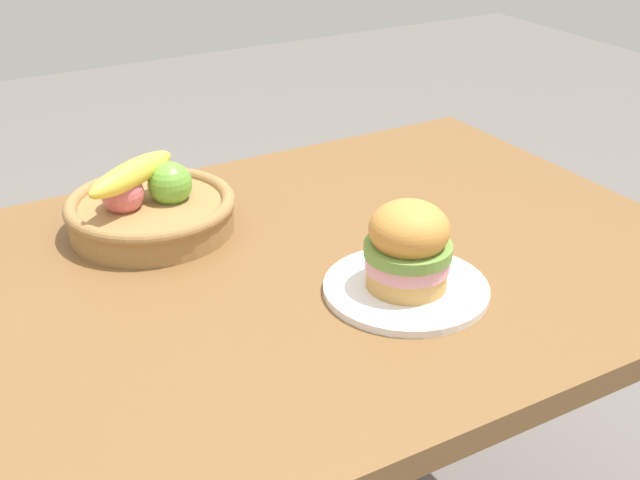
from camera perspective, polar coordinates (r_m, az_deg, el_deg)
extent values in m
cube|color=brown|center=(1.29, -3.25, -2.89)|extent=(1.40, 0.90, 0.04)
cylinder|color=brown|center=(2.04, 7.98, -3.00)|extent=(0.07, 0.07, 0.71)
cylinder|color=white|center=(1.22, 6.06, -3.41)|extent=(0.25, 0.25, 0.01)
cylinder|color=tan|center=(1.21, 6.11, -2.56)|extent=(0.12, 0.12, 0.03)
cylinder|color=pink|center=(1.20, 6.17, -1.48)|extent=(0.13, 0.13, 0.02)
cylinder|color=olive|center=(1.19, 6.22, -0.64)|extent=(0.13, 0.13, 0.02)
ellipsoid|color=gold|center=(1.17, 6.29, 0.74)|extent=(0.12, 0.12, 0.08)
cylinder|color=#9E7542|center=(1.42, -11.76, 1.62)|extent=(0.28, 0.28, 0.05)
torus|color=#9E7542|center=(1.41, -11.86, 2.54)|extent=(0.29, 0.29, 0.02)
sphere|color=#6BAD38|center=(1.41, -10.51, 3.92)|extent=(0.08, 0.08, 0.08)
sphere|color=#D16066|center=(1.39, -13.74, 3.20)|extent=(0.07, 0.07, 0.07)
ellipsoid|color=yellow|center=(1.38, -13.11, 4.55)|extent=(0.20, 0.15, 0.05)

